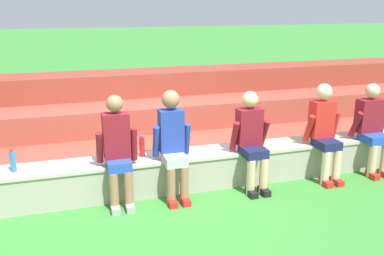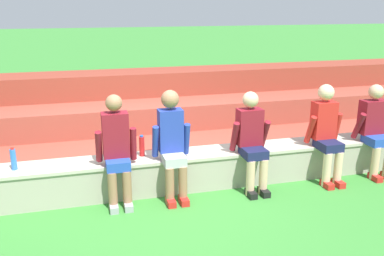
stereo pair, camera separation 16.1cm
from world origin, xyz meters
TOP-DOWN VIEW (x-y plane):
  - ground_plane at (0.00, 0.00)m, footprint 80.00×80.00m
  - stone_seating_wall at (0.00, 0.23)m, footprint 8.72×0.50m
  - brick_bleachers at (0.00, 2.05)m, footprint 12.41×2.36m
  - person_left_of_center at (-0.54, -0.00)m, footprint 0.50×0.49m
  - person_center at (0.15, 0.00)m, footprint 0.48×0.56m
  - person_right_of_center at (1.21, -0.03)m, footprint 0.51×0.57m
  - person_far_right at (2.31, -0.03)m, footprint 0.49×0.58m
  - person_rightmost_edge at (3.12, -0.00)m, footprint 0.56×0.55m
  - water_bottle_near_right at (-0.19, 0.29)m, footprint 0.07×0.07m
  - water_bottle_center_gap at (-1.74, 0.22)m, footprint 0.07×0.07m

SIDE VIEW (x-z plane):
  - ground_plane at x=0.00m, z-range 0.00..0.00m
  - stone_seating_wall at x=0.00m, z-range 0.02..0.50m
  - brick_bleachers at x=0.00m, z-range -0.14..1.10m
  - water_bottle_center_gap at x=-1.74m, z-range 0.48..0.75m
  - water_bottle_near_right at x=-0.19m, z-range 0.48..0.76m
  - person_right_of_center at x=1.21m, z-range 0.04..1.35m
  - person_rightmost_edge at x=3.12m, z-range 0.04..1.35m
  - person_far_right at x=2.31m, z-range 0.04..1.39m
  - person_left_of_center at x=-0.54m, z-range 0.04..1.40m
  - person_center at x=0.15m, z-range 0.05..1.43m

